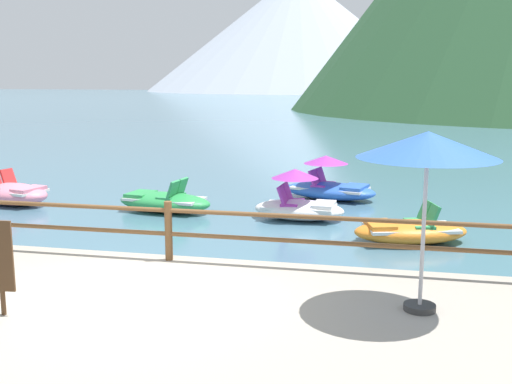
{
  "coord_description": "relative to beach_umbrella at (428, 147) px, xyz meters",
  "views": [
    {
      "loc": [
        3.39,
        -7.5,
        3.28
      ],
      "look_at": [
        0.66,
        5.0,
        0.9
      ],
      "focal_mm": 43.7,
      "sensor_mm": 36.0,
      "label": 1
    }
  ],
  "objects": [
    {
      "name": "ground_plane",
      "position": [
        -3.82,
        39.85,
        -2.45
      ],
      "size": [
        200.0,
        200.0,
        0.0
      ],
      "primitive_type": "plane",
      "color": "#477084"
    },
    {
      "name": "pedal_boat_2",
      "position": [
        -2.01,
        9.01,
        -2.07
      ],
      "size": [
        2.77,
        1.85,
        1.18
      ],
      "color": "blue",
      "rests_on": "ground"
    },
    {
      "name": "distant_peak",
      "position": [
        -22.49,
        138.15,
        10.9
      ],
      "size": [
        69.04,
        69.04,
        26.69
      ],
      "primitive_type": "cone",
      "color": "#A8B2C1",
      "rests_on": "ground"
    },
    {
      "name": "pedal_boat_0",
      "position": [
        0.01,
        4.82,
        -2.2
      ],
      "size": [
        2.5,
        1.72,
        0.81
      ],
      "color": "orange",
      "rests_on": "ground"
    },
    {
      "name": "pedal_boat_4",
      "position": [
        -2.47,
        6.4,
        -2.06
      ],
      "size": [
        2.18,
        1.28,
        1.18
      ],
      "color": "white",
      "rests_on": "ground"
    },
    {
      "name": "beach_umbrella",
      "position": [
        0.0,
        0.0,
        0.0
      ],
      "size": [
        1.7,
        1.7,
        2.24
      ],
      "color": "#B2B2B7",
      "rests_on": "promenade_dock"
    },
    {
      "name": "pedal_boat_3",
      "position": [
        -10.0,
        6.5,
        -2.15
      ],
      "size": [
        2.36,
        1.63,
        0.88
      ],
      "color": "pink",
      "rests_on": "ground"
    },
    {
      "name": "dock_railing",
      "position": [
        -3.82,
        1.4,
        -1.46
      ],
      "size": [
        23.92,
        0.12,
        0.95
      ],
      "color": "brown",
      "rests_on": "promenade_dock"
    },
    {
      "name": "pedal_boat_1",
      "position": [
        -5.84,
        6.54,
        -2.19
      ],
      "size": [
        2.55,
        1.44,
        0.83
      ],
      "color": "green",
      "rests_on": "ground"
    },
    {
      "name": "promenade_dock",
      "position": [
        -3.82,
        -2.35,
        -2.25
      ],
      "size": [
        28.0,
        8.0,
        0.4
      ],
      "primitive_type": "cube",
      "color": "#A39989",
      "rests_on": "ground"
    }
  ]
}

